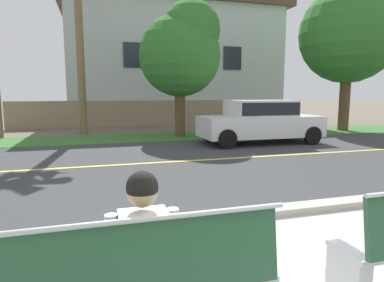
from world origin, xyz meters
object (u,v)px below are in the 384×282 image
at_px(seated_person_white, 142,245).
at_px(shade_tree_centre, 353,27).
at_px(car_white_far, 260,120).
at_px(shade_tree_left, 183,50).

height_order(seated_person_white, shade_tree_centre, shade_tree_centre).
distance_m(car_white_far, shade_tree_left, 4.27).
xyz_separation_m(seated_person_white, car_white_far, (5.39, 8.42, 0.18)).
bearing_deg(car_white_far, seated_person_white, -122.60).
relative_size(seated_person_white, shade_tree_centre, 0.17).
bearing_deg(shade_tree_left, shade_tree_centre, 0.32).
height_order(car_white_far, shade_tree_centre, shade_tree_centre).
height_order(seated_person_white, car_white_far, car_white_far).
bearing_deg(seated_person_white, shade_tree_centre, 43.98).
bearing_deg(seated_person_white, shade_tree_left, 73.71).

